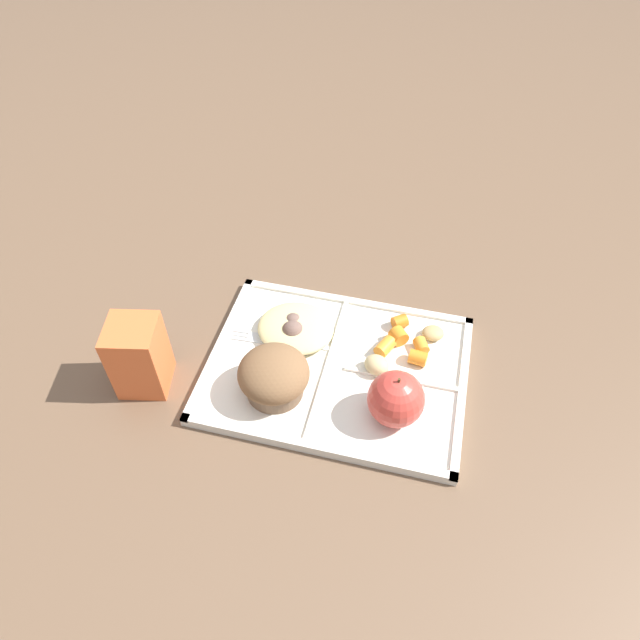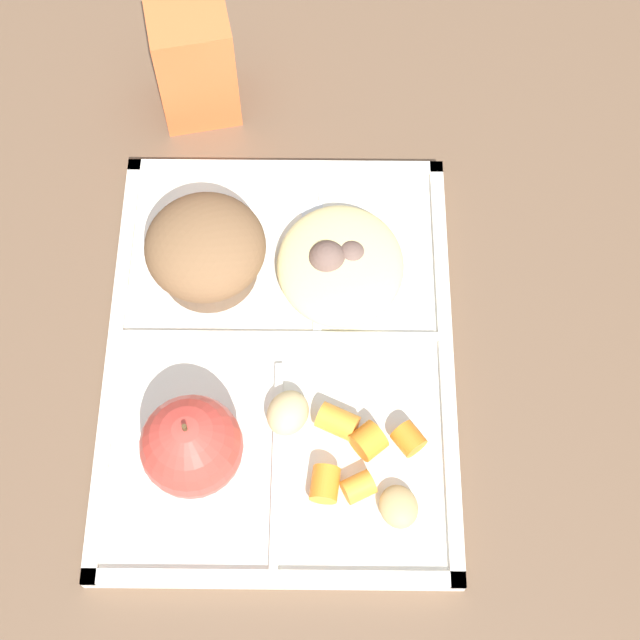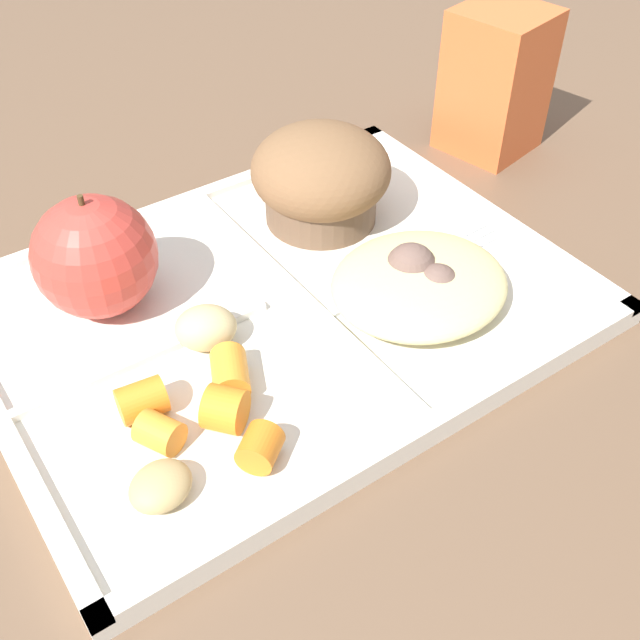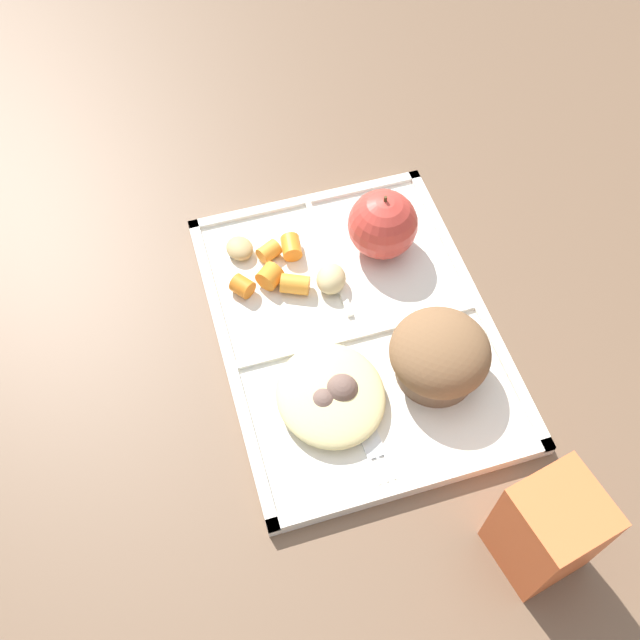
{
  "view_description": "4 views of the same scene",
  "coord_description": "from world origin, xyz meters",
  "px_view_note": "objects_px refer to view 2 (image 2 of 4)",
  "views": [
    {
      "loc": [
        -0.1,
        0.5,
        0.68
      ],
      "look_at": [
        0.04,
        -0.07,
        0.03
      ],
      "focal_mm": 32.45,
      "sensor_mm": 36.0,
      "label": 1
    },
    {
      "loc": [
        -0.31,
        -0.04,
        0.72
      ],
      "look_at": [
        0.02,
        -0.03,
        0.03
      ],
      "focal_mm": 53.7,
      "sensor_mm": 36.0,
      "label": 2
    },
    {
      "loc": [
        -0.19,
        -0.32,
        0.34
      ],
      "look_at": [
        -0.01,
        -0.06,
        0.05
      ],
      "focal_mm": 43.4,
      "sensor_mm": 36.0,
      "label": 3
    },
    {
      "loc": [
        0.38,
        -0.15,
        0.66
      ],
      "look_at": [
        -0.0,
        -0.04,
        0.03
      ],
      "focal_mm": 41.45,
      "sensor_mm": 36.0,
      "label": 4
    }
  ],
  "objects_px": {
    "green_apple": "(192,446)",
    "plastic_fork": "(314,244)",
    "bran_muffin": "(206,251)",
    "lunch_tray": "(280,356)",
    "milk_carton": "(194,60)"
  },
  "relations": [
    {
      "from": "green_apple",
      "to": "plastic_fork",
      "type": "xyz_separation_m",
      "value": [
        0.19,
        -0.09,
        -0.04
      ]
    },
    {
      "from": "bran_muffin",
      "to": "plastic_fork",
      "type": "xyz_separation_m",
      "value": [
        0.03,
        -0.09,
        -0.03
      ]
    },
    {
      "from": "green_apple",
      "to": "plastic_fork",
      "type": "bearing_deg",
      "value": -24.12
    },
    {
      "from": "bran_muffin",
      "to": "plastic_fork",
      "type": "bearing_deg",
      "value": -72.94
    },
    {
      "from": "lunch_tray",
      "to": "bran_muffin",
      "type": "xyz_separation_m",
      "value": [
        0.08,
        0.06,
        0.04
      ]
    },
    {
      "from": "green_apple",
      "to": "milk_carton",
      "type": "distance_m",
      "value": 0.35
    },
    {
      "from": "green_apple",
      "to": "bran_muffin",
      "type": "xyz_separation_m",
      "value": [
        0.17,
        0.0,
        -0.0
      ]
    },
    {
      "from": "milk_carton",
      "to": "plastic_fork",
      "type": "bearing_deg",
      "value": -157.94
    },
    {
      "from": "bran_muffin",
      "to": "milk_carton",
      "type": "relative_size",
      "value": 0.85
    },
    {
      "from": "lunch_tray",
      "to": "plastic_fork",
      "type": "distance_m",
      "value": 0.11
    },
    {
      "from": "lunch_tray",
      "to": "milk_carton",
      "type": "xyz_separation_m",
      "value": [
        0.26,
        0.08,
        0.05
      ]
    },
    {
      "from": "lunch_tray",
      "to": "green_apple",
      "type": "distance_m",
      "value": 0.12
    },
    {
      "from": "green_apple",
      "to": "bran_muffin",
      "type": "bearing_deg",
      "value": 0.0
    },
    {
      "from": "lunch_tray",
      "to": "bran_muffin",
      "type": "relative_size",
      "value": 3.77
    },
    {
      "from": "bran_muffin",
      "to": "milk_carton",
      "type": "bearing_deg",
      "value": 6.31
    }
  ]
}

